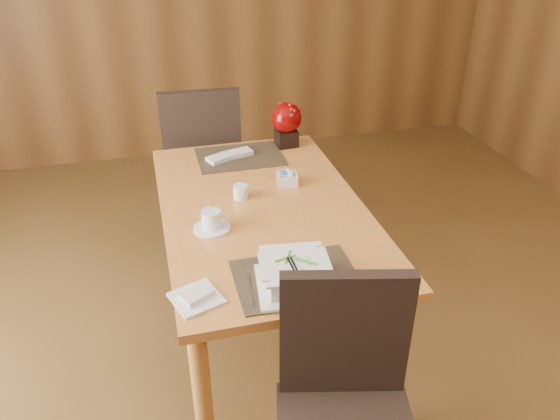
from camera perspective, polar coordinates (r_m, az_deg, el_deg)
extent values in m
cube|color=#CD8039|center=(2.47, -1.80, -0.03)|extent=(0.90, 1.50, 0.04)
cylinder|color=#CD8039|center=(2.14, -8.03, -19.38)|extent=(0.07, 0.07, 0.71)
cylinder|color=#CD8039|center=(3.22, -11.26, -0.69)|extent=(0.07, 0.07, 0.71)
cylinder|color=#CD8039|center=(2.30, 12.31, -15.42)|extent=(0.07, 0.07, 0.71)
cylinder|color=#CD8039|center=(3.33, 2.19, 1.02)|extent=(0.07, 0.07, 0.71)
cube|color=black|center=(2.02, 1.73, -7.09)|extent=(0.45, 0.33, 0.01)
cube|color=black|center=(2.94, -4.22, 5.58)|extent=(0.45, 0.33, 0.01)
cube|color=white|center=(1.97, 1.52, -7.95)|extent=(0.30, 0.30, 0.01)
cube|color=white|center=(1.94, 1.54, -6.76)|extent=(0.21, 0.21, 0.09)
cylinder|color=#CCCD6E|center=(1.94, 1.54, -6.71)|extent=(0.18, 0.18, 0.07)
cylinder|color=white|center=(2.31, -7.11, -1.88)|extent=(0.15, 0.15, 0.01)
cylinder|color=white|center=(2.29, -7.18, -0.96)|extent=(0.10, 0.10, 0.08)
cylinder|color=black|center=(2.27, -7.23, -0.24)|extent=(0.07, 0.07, 0.01)
cylinder|color=silver|center=(2.28, -7.58, -0.48)|extent=(0.08, 0.08, 0.14)
cube|color=white|center=(2.64, 0.75, 3.28)|extent=(0.11, 0.11, 0.06)
cube|color=black|center=(3.07, 0.67, 7.58)|extent=(0.12, 0.12, 0.09)
sphere|color=#770404|center=(3.02, 0.68, 9.61)|extent=(0.17, 0.17, 0.17)
cube|color=white|center=(1.94, -8.72, -9.10)|extent=(0.20, 0.20, 0.01)
cube|color=black|center=(1.85, 6.77, -12.75)|extent=(0.43, 0.15, 0.49)
cube|color=black|center=(3.54, -8.14, 4.81)|extent=(0.50, 0.50, 0.06)
cube|color=black|center=(3.22, -8.20, 7.85)|extent=(0.46, 0.07, 0.52)
cylinder|color=black|center=(3.84, -5.18, 2.90)|extent=(0.04, 0.04, 0.45)
cylinder|color=black|center=(3.50, -4.38, 0.00)|extent=(0.04, 0.04, 0.45)
cylinder|color=black|center=(3.82, -11.04, 2.31)|extent=(0.04, 0.04, 0.45)
cylinder|color=black|center=(3.48, -10.81, -0.65)|extent=(0.04, 0.04, 0.45)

